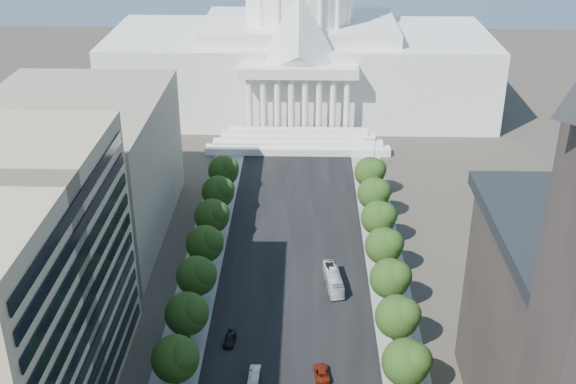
# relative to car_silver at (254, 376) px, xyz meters

# --- Properties ---
(road_asphalt) EXTENTS (30.00, 260.00, 0.01)m
(road_asphalt) POSITION_rel_car_silver_xyz_m (5.88, 39.49, -0.83)
(road_asphalt) COLOR black
(road_asphalt) RESTS_ON ground
(sidewalk_left) EXTENTS (8.00, 260.00, 0.02)m
(sidewalk_left) POSITION_rel_car_silver_xyz_m (-13.12, 39.49, -0.83)
(sidewalk_left) COLOR gray
(sidewalk_left) RESTS_ON ground
(sidewalk_right) EXTENTS (8.00, 260.00, 0.02)m
(sidewalk_right) POSITION_rel_car_silver_xyz_m (24.88, 39.49, -0.83)
(sidewalk_right) COLOR gray
(sidewalk_right) RESTS_ON ground
(capitol) EXTENTS (120.00, 56.00, 73.00)m
(capitol) POSITION_rel_car_silver_xyz_m (5.88, 134.38, 19.18)
(capitol) COLOR white
(capitol) RESTS_ON ground
(office_block_left_far) EXTENTS (38.00, 52.00, 30.00)m
(office_block_left_far) POSITION_rel_car_silver_xyz_m (-42.12, 49.49, 14.17)
(office_block_left_far) COLOR gray
(office_block_left_far) RESTS_ON ground
(tree_l_d) EXTENTS (7.79, 7.60, 9.97)m
(tree_l_d) POSITION_rel_car_silver_xyz_m (-11.78, -2.71, 5.63)
(tree_l_d) COLOR #33261C
(tree_l_d) RESTS_ON ground
(tree_l_e) EXTENTS (7.79, 7.60, 9.97)m
(tree_l_e) POSITION_rel_car_silver_xyz_m (-11.78, 9.29, 5.63)
(tree_l_e) COLOR #33261C
(tree_l_e) RESTS_ON ground
(tree_l_f) EXTENTS (7.79, 7.60, 9.97)m
(tree_l_f) POSITION_rel_car_silver_xyz_m (-11.78, 21.29, 5.63)
(tree_l_f) COLOR #33261C
(tree_l_f) RESTS_ON ground
(tree_l_g) EXTENTS (7.79, 7.60, 9.97)m
(tree_l_g) POSITION_rel_car_silver_xyz_m (-11.78, 33.29, 5.63)
(tree_l_g) COLOR #33261C
(tree_l_g) RESTS_ON ground
(tree_l_h) EXTENTS (7.79, 7.60, 9.97)m
(tree_l_h) POSITION_rel_car_silver_xyz_m (-11.78, 45.29, 5.63)
(tree_l_h) COLOR #33261C
(tree_l_h) RESTS_ON ground
(tree_l_i) EXTENTS (7.79, 7.60, 9.97)m
(tree_l_i) POSITION_rel_car_silver_xyz_m (-11.78, 57.29, 5.63)
(tree_l_i) COLOR #33261C
(tree_l_i) RESTS_ON ground
(tree_l_j) EXTENTS (7.79, 7.60, 9.97)m
(tree_l_j) POSITION_rel_car_silver_xyz_m (-11.78, 69.29, 5.63)
(tree_l_j) COLOR #33261C
(tree_l_j) RESTS_ON ground
(tree_r_d) EXTENTS (7.79, 7.60, 9.97)m
(tree_r_d) POSITION_rel_car_silver_xyz_m (24.22, -2.71, 5.63)
(tree_r_d) COLOR #33261C
(tree_r_d) RESTS_ON ground
(tree_r_e) EXTENTS (7.79, 7.60, 9.97)m
(tree_r_e) POSITION_rel_car_silver_xyz_m (24.22, 9.29, 5.63)
(tree_r_e) COLOR #33261C
(tree_r_e) RESTS_ON ground
(tree_r_f) EXTENTS (7.79, 7.60, 9.97)m
(tree_r_f) POSITION_rel_car_silver_xyz_m (24.22, 21.29, 5.63)
(tree_r_f) COLOR #33261C
(tree_r_f) RESTS_ON ground
(tree_r_g) EXTENTS (7.79, 7.60, 9.97)m
(tree_r_g) POSITION_rel_car_silver_xyz_m (24.22, 33.29, 5.63)
(tree_r_g) COLOR #33261C
(tree_r_g) RESTS_ON ground
(tree_r_h) EXTENTS (7.79, 7.60, 9.97)m
(tree_r_h) POSITION_rel_car_silver_xyz_m (24.22, 45.29, 5.63)
(tree_r_h) COLOR #33261C
(tree_r_h) RESTS_ON ground
(tree_r_i) EXTENTS (7.79, 7.60, 9.97)m
(tree_r_i) POSITION_rel_car_silver_xyz_m (24.22, 57.29, 5.63)
(tree_r_i) COLOR #33261C
(tree_r_i) RESTS_ON ground
(tree_r_j) EXTENTS (7.79, 7.60, 9.97)m
(tree_r_j) POSITION_rel_car_silver_xyz_m (24.22, 69.29, 5.63)
(tree_r_j) COLOR #33261C
(tree_r_j) RESTS_ON ground
(streetlight_c) EXTENTS (2.61, 0.44, 9.00)m
(streetlight_c) POSITION_rel_car_silver_xyz_m (25.78, 9.49, 5.00)
(streetlight_c) COLOR gray
(streetlight_c) RESTS_ON ground
(streetlight_d) EXTENTS (2.61, 0.44, 9.00)m
(streetlight_d) POSITION_rel_car_silver_xyz_m (25.78, 34.49, 5.00)
(streetlight_d) COLOR gray
(streetlight_d) RESTS_ON ground
(streetlight_e) EXTENTS (2.61, 0.44, 9.00)m
(streetlight_e) POSITION_rel_car_silver_xyz_m (25.78, 59.49, 5.00)
(streetlight_e) COLOR gray
(streetlight_e) RESTS_ON ground
(streetlight_f) EXTENTS (2.61, 0.44, 9.00)m
(streetlight_f) POSITION_rel_car_silver_xyz_m (25.78, 84.49, 5.00)
(streetlight_f) COLOR gray
(streetlight_f) RESTS_ON ground
(car_silver) EXTENTS (2.01, 5.10, 1.65)m
(car_silver) POSITION_rel_car_silver_xyz_m (0.00, 0.00, 0.00)
(car_silver) COLOR #A8AAB0
(car_silver) RESTS_ON ground
(car_red) EXTENTS (2.89, 5.31, 1.41)m
(car_red) POSITION_rel_car_silver_xyz_m (10.98, 1.28, -0.12)
(car_red) COLOR #65180B
(car_red) RESTS_ON ground
(car_dark_b) EXTENTS (2.18, 4.65, 1.31)m
(car_dark_b) POSITION_rel_car_silver_xyz_m (-4.93, 9.71, -0.17)
(car_dark_b) COLOR black
(car_dark_b) RESTS_ON ground
(city_bus) EXTENTS (3.99, 11.47, 3.13)m
(city_bus) POSITION_rel_car_silver_xyz_m (13.75, 28.12, 0.74)
(city_bus) COLOR silver
(city_bus) RESTS_ON ground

